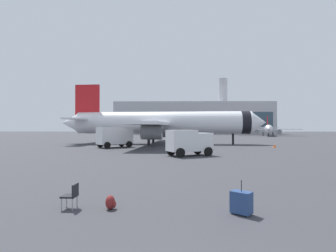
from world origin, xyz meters
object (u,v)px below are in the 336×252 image
(safety_cone_near, at_px, (275,145))
(rolling_suitcase, at_px, (241,202))
(airplane_at_gate, at_px, (161,123))
(cargo_van, at_px, (189,141))
(gate_chair, at_px, (72,194))
(service_truck, at_px, (114,136))
(airplane_taxiing, at_px, (268,129))
(traveller_backpack, at_px, (111,202))
(safety_cone_mid, at_px, (193,140))

(safety_cone_near, distance_m, rolling_suitcase, 32.28)
(airplane_at_gate, bearing_deg, cargo_van, -79.40)
(airplane_at_gate, xyz_separation_m, gate_chair, (-1.43, -37.24, -3.16))
(service_truck, xyz_separation_m, cargo_van, (9.96, -11.16, -0.16))
(airplane_taxiing, height_order, cargo_van, airplane_taxiing)
(rolling_suitcase, distance_m, traveller_backpack, 4.39)
(rolling_suitcase, bearing_deg, traveller_backpack, 174.02)
(cargo_van, relative_size, traveller_backpack, 10.07)
(safety_cone_mid, relative_size, gate_chair, 0.89)
(cargo_van, height_order, safety_cone_near, cargo_van)
(safety_cone_mid, height_order, gate_chair, gate_chair)
(safety_cone_mid, height_order, traveller_backpack, safety_cone_mid)
(cargo_van, bearing_deg, rolling_suitcase, -88.00)
(gate_chair, bearing_deg, service_truck, 99.59)
(gate_chair, bearing_deg, traveller_backpack, -0.81)
(airplane_taxiing, bearing_deg, safety_cone_near, -108.53)
(airplane_taxiing, bearing_deg, rolling_suitcase, -109.88)
(service_truck, bearing_deg, traveller_backpack, -77.80)
(airplane_at_gate, bearing_deg, traveller_backpack, -90.10)
(airplane_taxiing, distance_m, gate_chair, 93.16)
(rolling_suitcase, bearing_deg, service_truck, 109.88)
(airplane_taxiing, bearing_deg, traveller_backpack, -112.51)
(rolling_suitcase, bearing_deg, safety_cone_mid, 87.78)
(gate_chair, bearing_deg, cargo_van, 73.92)
(safety_cone_mid, relative_size, rolling_suitcase, 0.70)
(airplane_at_gate, xyz_separation_m, safety_cone_mid, (6.07, 7.90, -3.28))
(airplane_at_gate, height_order, airplane_taxiing, airplane_at_gate)
(rolling_suitcase, relative_size, traveller_backpack, 2.29)
(cargo_van, relative_size, gate_chair, 5.62)
(service_truck, xyz_separation_m, gate_chair, (4.87, -28.82, -1.11))
(airplane_at_gate, distance_m, airplane_taxiing, 59.90)
(cargo_van, bearing_deg, service_truck, 131.76)
(airplane_at_gate, xyz_separation_m, traveller_backpack, (-0.06, -37.26, -3.42))
(safety_cone_near, distance_m, traveller_backpack, 33.77)
(service_truck, xyz_separation_m, safety_cone_mid, (12.37, 16.32, -1.23))
(safety_cone_near, height_order, safety_cone_mid, safety_cone_mid)
(airplane_at_gate, height_order, rolling_suitcase, airplane_at_gate)
(cargo_van, xyz_separation_m, safety_cone_mid, (2.40, 27.47, -1.07))
(airplane_at_gate, height_order, gate_chair, airplane_at_gate)
(safety_cone_near, height_order, rolling_suitcase, rolling_suitcase)
(safety_cone_near, height_order, gate_chair, gate_chair)
(safety_cone_mid, bearing_deg, airplane_taxiing, 54.03)
(traveller_backpack, height_order, gate_chair, gate_chair)
(service_truck, height_order, cargo_van, service_truck)
(airplane_taxiing, relative_size, rolling_suitcase, 21.68)
(airplane_at_gate, height_order, safety_cone_near, airplane_at_gate)
(service_truck, bearing_deg, rolling_suitcase, -70.12)
(traveller_backpack, bearing_deg, cargo_van, 78.10)
(gate_chair, bearing_deg, rolling_suitcase, -4.75)
(cargo_van, height_order, traveller_backpack, cargo_van)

